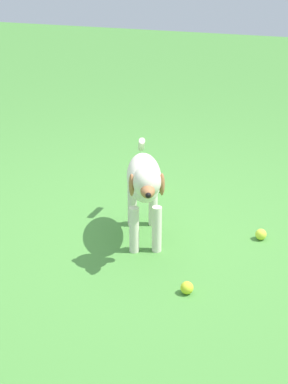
% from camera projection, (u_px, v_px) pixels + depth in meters
% --- Properties ---
extents(ground, '(14.00, 14.00, 0.00)m').
position_uv_depth(ground, '(149.00, 242.00, 3.66)').
color(ground, '#478438').
extents(dog, '(0.38, 0.80, 0.57)m').
position_uv_depth(dog, '(144.00, 182.00, 3.51)').
color(dog, silver).
rests_on(dog, ground).
extents(tennis_ball_0, '(0.07, 0.07, 0.07)m').
position_uv_depth(tennis_ball_0, '(159.00, 187.00, 4.32)').
color(tennis_ball_0, yellow).
rests_on(tennis_ball_0, ground).
extents(tennis_ball_1, '(0.07, 0.07, 0.07)m').
position_uv_depth(tennis_ball_1, '(261.00, 234.00, 3.67)').
color(tennis_ball_1, '#CDDD3A').
rests_on(tennis_ball_1, ground).
extents(tennis_ball_2, '(0.07, 0.07, 0.07)m').
position_uv_depth(tennis_ball_2, '(187.00, 288.00, 3.15)').
color(tennis_ball_2, '#C7D52D').
rests_on(tennis_ball_2, ground).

